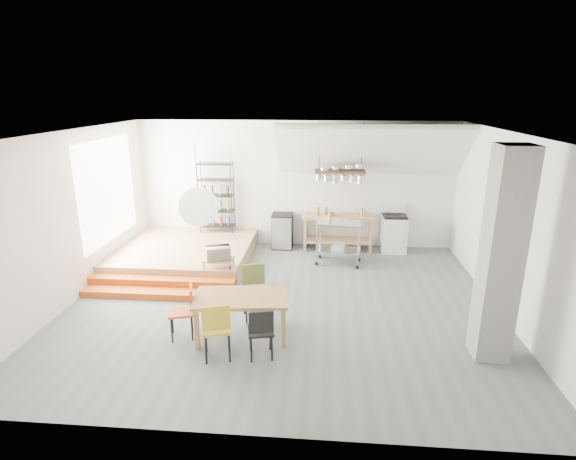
# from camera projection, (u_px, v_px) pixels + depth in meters

# --- Properties ---
(floor) EXTENTS (8.00, 8.00, 0.00)m
(floor) POSITION_uv_depth(u_px,v_px,m) (283.00, 303.00, 8.60)
(floor) COLOR slate
(floor) RESTS_ON ground
(wall_back) EXTENTS (8.00, 0.04, 3.20)m
(wall_back) POSITION_uv_depth(u_px,v_px,m) (296.00, 185.00, 11.46)
(wall_back) COLOR silver
(wall_back) RESTS_ON ground
(wall_left) EXTENTS (0.04, 7.00, 3.20)m
(wall_left) POSITION_uv_depth(u_px,v_px,m) (71.00, 218.00, 8.45)
(wall_left) COLOR silver
(wall_left) RESTS_ON ground
(wall_right) EXTENTS (0.04, 7.00, 3.20)m
(wall_right) POSITION_uv_depth(u_px,v_px,m) (511.00, 228.00, 7.80)
(wall_right) COLOR silver
(wall_right) RESTS_ON ground
(ceiling) EXTENTS (8.00, 7.00, 0.02)m
(ceiling) POSITION_uv_depth(u_px,v_px,m) (282.00, 133.00, 7.66)
(ceiling) COLOR white
(ceiling) RESTS_ON wall_back
(slope_ceiling) EXTENTS (4.40, 1.44, 1.32)m
(slope_ceiling) POSITION_uv_depth(u_px,v_px,m) (371.00, 151.00, 10.46)
(slope_ceiling) COLOR white
(slope_ceiling) RESTS_ON wall_back
(window_pane) EXTENTS (0.02, 2.50, 2.20)m
(window_pane) POSITION_uv_depth(u_px,v_px,m) (108.00, 191.00, 9.82)
(window_pane) COLOR white
(window_pane) RESTS_ON wall_left
(platform) EXTENTS (3.00, 3.00, 0.40)m
(platform) POSITION_uv_depth(u_px,v_px,m) (186.00, 253.00, 10.64)
(platform) COLOR #A47B52
(platform) RESTS_ON ground
(step_lower) EXTENTS (3.00, 0.35, 0.13)m
(step_lower) POSITION_uv_depth(u_px,v_px,m) (157.00, 294.00, 8.83)
(step_lower) COLOR #BE5016
(step_lower) RESTS_ON ground
(step_upper) EXTENTS (3.00, 0.35, 0.27)m
(step_upper) POSITION_uv_depth(u_px,v_px,m) (163.00, 283.00, 9.14)
(step_upper) COLOR #BE5016
(step_upper) RESTS_ON ground
(concrete_column) EXTENTS (0.50, 0.50, 3.20)m
(concrete_column) POSITION_uv_depth(u_px,v_px,m) (501.00, 257.00, 6.43)
(concrete_column) COLOR gray
(concrete_column) RESTS_ON ground
(kitchen_counter) EXTENTS (1.80, 0.60, 0.91)m
(kitchen_counter) POSITION_uv_depth(u_px,v_px,m) (338.00, 226.00, 11.32)
(kitchen_counter) COLOR #A47B52
(kitchen_counter) RESTS_ON ground
(stove) EXTENTS (0.60, 0.60, 1.18)m
(stove) POSITION_uv_depth(u_px,v_px,m) (394.00, 233.00, 11.26)
(stove) COLOR white
(stove) RESTS_ON ground
(pot_rack) EXTENTS (1.20, 0.50, 1.43)m
(pot_rack) POSITION_uv_depth(u_px,v_px,m) (341.00, 175.00, 10.71)
(pot_rack) COLOR #392417
(pot_rack) RESTS_ON ceiling
(wire_shelving) EXTENTS (0.88, 0.38, 1.80)m
(wire_shelving) POSITION_uv_depth(u_px,v_px,m) (216.00, 196.00, 11.41)
(wire_shelving) COLOR black
(wire_shelving) RESTS_ON platform
(microwave_shelf) EXTENTS (0.60, 0.40, 0.16)m
(microwave_shelf) POSITION_uv_depth(u_px,v_px,m) (219.00, 260.00, 9.26)
(microwave_shelf) COLOR #A47B52
(microwave_shelf) RESTS_ON platform
(paper_lantern) EXTENTS (0.60, 0.60, 0.60)m
(paper_lantern) POSITION_uv_depth(u_px,v_px,m) (198.00, 207.00, 6.77)
(paper_lantern) COLOR white
(paper_lantern) RESTS_ON ceiling
(dining_table) EXTENTS (1.58, 1.01, 0.71)m
(dining_table) POSITION_uv_depth(u_px,v_px,m) (241.00, 301.00, 7.25)
(dining_table) COLOR brown
(dining_table) RESTS_ON ground
(chair_mustard) EXTENTS (0.53, 0.53, 0.94)m
(chair_mustard) POSITION_uv_depth(u_px,v_px,m) (217.00, 326.00, 6.61)
(chair_mustard) COLOR #AA8C1D
(chair_mustard) RESTS_ON ground
(chair_black) EXTENTS (0.46, 0.46, 0.84)m
(chair_black) POSITION_uv_depth(u_px,v_px,m) (261.00, 329.00, 6.65)
(chair_black) COLOR black
(chair_black) RESTS_ON ground
(chair_olive) EXTENTS (0.54, 0.54, 0.95)m
(chair_olive) POSITION_uv_depth(u_px,v_px,m) (254.00, 287.00, 7.93)
(chair_olive) COLOR #596931
(chair_olive) RESTS_ON ground
(chair_red) EXTENTS (0.49, 0.49, 0.87)m
(chair_red) POSITION_uv_depth(u_px,v_px,m) (185.00, 307.00, 7.27)
(chair_red) COLOR #BE4A1B
(chair_red) RESTS_ON ground
(rolling_cart) EXTENTS (1.09, 0.71, 1.01)m
(rolling_cart) POSITION_uv_depth(u_px,v_px,m) (339.00, 237.00, 10.39)
(rolling_cart) COLOR silver
(rolling_cart) RESTS_ON ground
(mini_fridge) EXTENTS (0.52, 0.52, 0.89)m
(mini_fridge) POSITION_uv_depth(u_px,v_px,m) (282.00, 231.00, 11.54)
(mini_fridge) COLOR black
(mini_fridge) RESTS_ON ground
(microwave) EXTENTS (0.56, 0.46, 0.27)m
(microwave) POSITION_uv_depth(u_px,v_px,m) (218.00, 253.00, 9.22)
(microwave) COLOR beige
(microwave) RESTS_ON microwave_shelf
(bowl) EXTENTS (0.28, 0.28, 0.05)m
(bowl) POSITION_uv_depth(u_px,v_px,m) (333.00, 215.00, 11.20)
(bowl) COLOR silver
(bowl) RESTS_ON kitchen_counter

